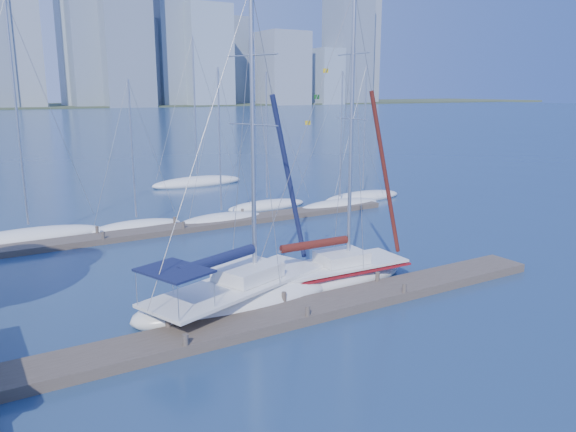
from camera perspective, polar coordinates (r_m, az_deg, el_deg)
ground at (r=23.03m, az=0.75°, el=-10.28°), size 700.00×700.00×0.00m
near_dock at (r=22.95m, az=0.76°, el=-9.82°), size 26.00×2.00×0.40m
far_dock at (r=37.53m, az=-9.56°, el=-1.05°), size 30.00×1.80×0.36m
sailboat_navy at (r=23.80m, az=-5.14°, el=-6.97°), size 9.65×5.93×13.58m
sailboat_maroon at (r=26.59m, az=4.50°, el=-4.54°), size 8.09×2.89×13.81m
bg_boat_0 at (r=37.44m, az=-24.76°, el=-1.94°), size 9.06×5.20×14.39m
bg_boat_1 at (r=38.08m, az=-15.10°, el=-1.06°), size 6.26×3.43×9.92m
bg_boat_2 at (r=38.93m, az=-6.75°, el=-0.38°), size 6.50×4.36×10.74m
bg_boat_3 at (r=43.55m, az=-2.14°, el=1.08°), size 6.85×4.24×10.57m
bg_boat_4 at (r=43.80m, az=5.29°, el=1.12°), size 7.56×3.95×10.67m
bg_boat_5 at (r=47.34m, az=7.60°, el=1.94°), size 7.74×3.96×11.31m
bg_boat_7 at (r=54.81m, az=-9.18°, el=3.41°), size 9.35×4.59×14.14m
skyline at (r=311.30m, az=-25.61°, el=16.49°), size 504.34×51.31×106.51m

